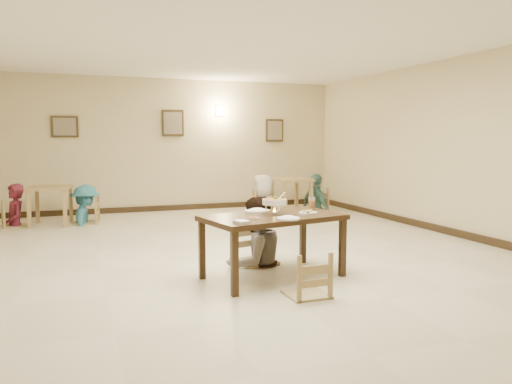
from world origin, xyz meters
name	(u,v)px	position (x,y,z in m)	size (l,w,h in m)	color
floor	(236,258)	(0.00, 0.00, 0.00)	(10.00, 10.00, 0.00)	beige
ceiling	(235,35)	(0.00, 0.00, 3.00)	(10.00, 10.00, 0.00)	white
wall_back	(168,145)	(0.00, 5.00, 1.50)	(10.00, 10.00, 0.00)	beige
wall_right	(470,147)	(4.00, 0.00, 1.50)	(10.00, 10.00, 0.00)	beige
baseboard_back	(170,208)	(0.00, 4.97, 0.06)	(8.00, 0.06, 0.12)	black
baseboard_right	(465,235)	(3.97, 0.00, 0.06)	(0.06, 10.00, 0.12)	black
picture_a	(65,127)	(-2.20, 4.96, 1.90)	(0.55, 0.04, 0.45)	#322714
picture_b	(173,123)	(0.10, 4.96, 2.00)	(0.50, 0.04, 0.60)	#322714
picture_c	(275,130)	(2.60, 4.96, 1.85)	(0.45, 0.04, 0.55)	#322714
wall_sconce	(219,111)	(1.20, 4.96, 2.30)	(0.16, 0.05, 0.22)	#FFD88C
main_table	(273,222)	(0.12, -1.06, 0.67)	(1.74, 1.20, 0.75)	#322111
chair_far	(254,224)	(0.15, -0.33, 0.53)	(0.50, 0.50, 1.06)	tan
chair_near	(307,253)	(0.19, -1.82, 0.45)	(0.42, 0.42, 0.90)	tan
main_diner	(255,197)	(0.15, -0.38, 0.89)	(0.86, 0.67, 1.78)	gray
curry_warmer	(274,202)	(0.15, -1.04, 0.90)	(0.32, 0.28, 0.26)	silver
rice_plate_far	(257,211)	(0.03, -0.78, 0.76)	(0.32, 0.32, 0.07)	white
rice_plate_near	(288,218)	(0.16, -1.42, 0.76)	(0.26, 0.26, 0.06)	white
fried_plate	(308,212)	(0.55, -1.11, 0.76)	(0.23, 0.23, 0.05)	white
chili_dish	(255,218)	(-0.17, -1.24, 0.76)	(0.10, 0.10, 0.02)	white
napkin_cutlery	(242,222)	(-0.41, -1.48, 0.76)	(0.19, 0.25, 0.03)	white
drink_glass	(312,204)	(0.73, -0.85, 0.82)	(0.08, 0.08, 0.16)	white
bg_table_left	(50,193)	(-2.49, 3.79, 0.61)	(0.86, 0.86, 0.75)	#A18450
bg_table_right	(291,184)	(2.52, 3.77, 0.63)	(0.83, 0.83, 0.77)	#A18450
bg_chair_ll	(14,202)	(-3.12, 3.83, 0.46)	(0.43, 0.43, 0.93)	tan
bg_chair_lr	(85,198)	(-1.86, 3.77, 0.50)	(0.47, 0.47, 1.00)	tan
bg_chair_rl	(263,192)	(1.86, 3.80, 0.48)	(0.45, 0.45, 0.96)	tan
bg_chair_rr	(316,189)	(3.18, 3.84, 0.49)	(0.46, 0.46, 0.97)	tan
bg_diner_a	(13,184)	(-3.12, 3.83, 0.81)	(0.59, 0.39, 1.61)	maroon
bg_diner_b	(85,184)	(-1.86, 3.77, 0.76)	(0.98, 0.57, 1.52)	teal
bg_diner_c	(263,175)	(1.86, 3.80, 0.86)	(0.84, 0.55, 1.72)	silver
bg_diner_d	(316,174)	(3.18, 3.84, 0.85)	(0.99, 0.41, 1.70)	slate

